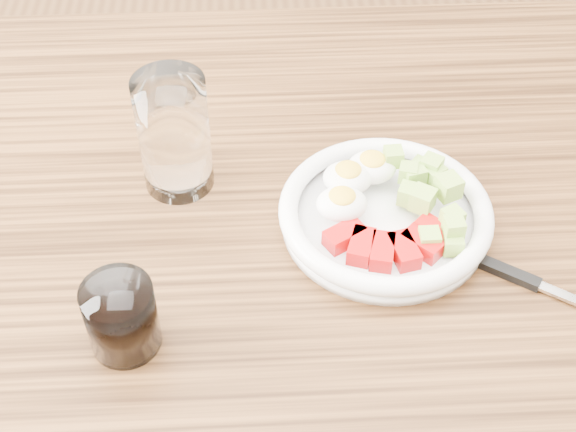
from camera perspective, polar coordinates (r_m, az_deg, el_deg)
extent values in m
cube|color=brown|center=(0.84, 0.72, -2.85)|extent=(1.50, 0.90, 0.04)
cylinder|color=white|center=(0.84, 6.86, -0.41)|extent=(0.21, 0.21, 0.01)
torus|color=white|center=(0.83, 6.96, 0.36)|extent=(0.22, 0.22, 0.02)
cube|color=#BA0B0C|center=(0.80, 4.03, -1.43)|extent=(0.05, 0.04, 0.02)
cube|color=#BA0B0C|center=(0.79, 5.24, -2.17)|extent=(0.03, 0.05, 0.02)
cube|color=#BA0B0C|center=(0.79, 6.72, -2.54)|extent=(0.03, 0.04, 0.02)
cube|color=#BA0B0C|center=(0.79, 8.24, -2.47)|extent=(0.03, 0.04, 0.02)
cube|color=#BA0B0C|center=(0.80, 9.54, -1.98)|extent=(0.04, 0.04, 0.02)
cube|color=#BA0B0C|center=(0.82, 10.42, -1.17)|extent=(0.04, 0.04, 0.02)
ellipsoid|color=white|center=(0.85, 4.27, 2.73)|extent=(0.05, 0.04, 0.03)
ellipsoid|color=yellow|center=(0.84, 4.31, 3.31)|extent=(0.03, 0.03, 0.01)
ellipsoid|color=white|center=(0.86, 5.98, 3.48)|extent=(0.05, 0.04, 0.03)
ellipsoid|color=yellow|center=(0.85, 6.04, 4.05)|extent=(0.03, 0.03, 0.01)
ellipsoid|color=white|center=(0.82, 3.84, 0.87)|extent=(0.05, 0.04, 0.03)
ellipsoid|color=yellow|center=(0.81, 3.88, 1.44)|extent=(0.03, 0.03, 0.01)
cube|color=#A6CB4E|center=(0.86, 10.26, 2.94)|extent=(0.03, 0.03, 0.02)
cube|color=#A6CB4E|center=(0.80, 11.65, -1.96)|extent=(0.02, 0.02, 0.02)
cube|color=#A6CB4E|center=(0.87, 9.39, 3.23)|extent=(0.03, 0.03, 0.02)
cube|color=#A6CB4E|center=(0.85, 8.54, 3.06)|extent=(0.02, 0.02, 0.02)
cube|color=#A6CB4E|center=(0.86, 7.49, 4.20)|extent=(0.02, 0.02, 0.02)
cube|color=#A6CB4E|center=(0.81, 11.61, -0.13)|extent=(0.03, 0.03, 0.02)
cube|color=#A6CB4E|center=(0.86, 10.16, 3.52)|extent=(0.03, 0.03, 0.02)
cube|color=#A6CB4E|center=(0.80, 10.00, -1.65)|extent=(0.02, 0.02, 0.02)
cube|color=#A6CB4E|center=(0.83, 11.33, 2.05)|extent=(0.03, 0.03, 0.02)
cube|color=#A6CB4E|center=(0.82, 9.54, 1.16)|extent=(0.03, 0.03, 0.02)
cube|color=#A6CB4E|center=(0.87, 9.90, 2.86)|extent=(0.02, 0.02, 0.02)
cube|color=#A6CB4E|center=(0.80, 11.70, -0.78)|extent=(0.02, 0.02, 0.02)
cube|color=#A6CB4E|center=(0.84, 8.59, 1.52)|extent=(0.03, 0.03, 0.02)
cube|color=#A6CB4E|center=(0.85, 8.90, 2.89)|extent=(0.03, 0.03, 0.02)
cube|color=black|center=(0.82, 14.40, -3.49)|extent=(0.09, 0.06, 0.01)
cube|color=silver|center=(0.82, 19.28, -5.49)|extent=(0.05, 0.04, 0.00)
cylinder|color=white|center=(0.85, -8.11, 5.78)|extent=(0.08, 0.08, 0.13)
cylinder|color=white|center=(0.73, -11.76, -7.04)|extent=(0.06, 0.06, 0.07)
cylinder|color=black|center=(0.73, -11.74, -7.13)|extent=(0.06, 0.06, 0.06)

